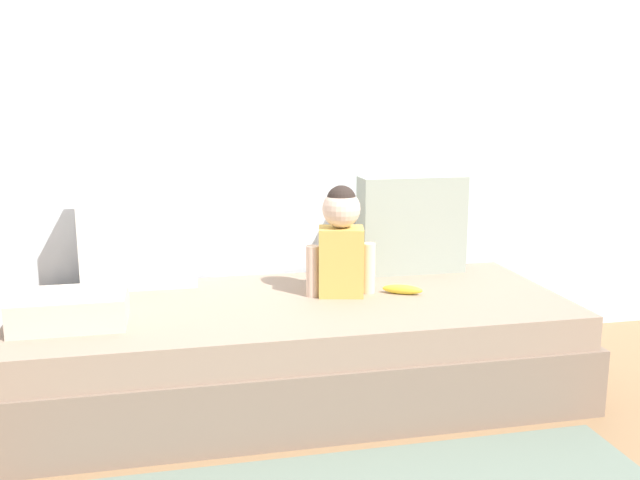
# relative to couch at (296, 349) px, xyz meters

# --- Properties ---
(ground_plane) EXTENTS (12.00, 12.00, 0.00)m
(ground_plane) POSITION_rel_couch_xyz_m (0.00, 0.00, -0.20)
(ground_plane) COLOR #93704C
(back_wall) EXTENTS (5.47, 0.10, 2.21)m
(back_wall) POSITION_rel_couch_xyz_m (0.00, 0.60, 0.90)
(back_wall) COLOR silver
(back_wall) RESTS_ON ground
(couch) EXTENTS (2.27, 0.94, 0.40)m
(couch) POSITION_rel_couch_xyz_m (0.00, 0.00, 0.00)
(couch) COLOR #826C5B
(couch) RESTS_ON ground
(throw_pillow_left) EXTENTS (0.49, 0.16, 0.47)m
(throw_pillow_left) POSITION_rel_couch_xyz_m (-0.62, 0.37, 0.44)
(throw_pillow_left) COLOR silver
(throw_pillow_left) RESTS_ON couch
(throw_pillow_right) EXTENTS (0.50, 0.16, 0.45)m
(throw_pillow_right) POSITION_rel_couch_xyz_m (0.62, 0.37, 0.43)
(throw_pillow_right) COLOR #99A393
(throw_pillow_right) RESTS_ON couch
(toddler) EXTENTS (0.30, 0.19, 0.46)m
(toddler) POSITION_rel_couch_xyz_m (0.20, 0.06, 0.43)
(toddler) COLOR gold
(toddler) RESTS_ON couch
(banana) EXTENTS (0.17, 0.12, 0.04)m
(banana) POSITION_rel_couch_xyz_m (0.46, 0.01, 0.22)
(banana) COLOR yellow
(banana) RESTS_ON couch
(folded_blanket) EXTENTS (0.40, 0.28, 0.12)m
(folded_blanket) POSITION_rel_couch_xyz_m (-0.85, -0.12, 0.26)
(folded_blanket) COLOR beige
(folded_blanket) RESTS_ON couch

